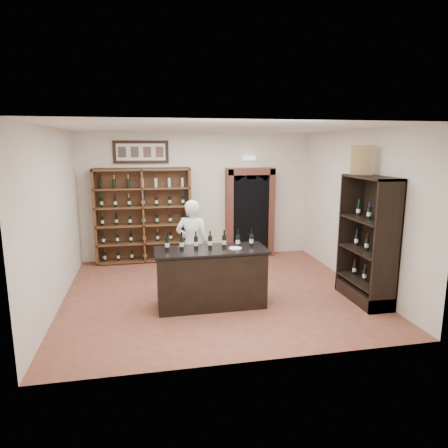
% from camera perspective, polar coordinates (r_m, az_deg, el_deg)
% --- Properties ---
extents(floor, '(5.50, 5.50, 0.00)m').
position_cam_1_polar(floor, '(7.60, -1.09, -9.68)').
color(floor, '#94593B').
rests_on(floor, ground).
extents(ceiling, '(5.50, 5.50, 0.00)m').
position_cam_1_polar(ceiling, '(7.10, -1.18, 13.56)').
color(ceiling, white).
rests_on(ceiling, wall_back).
extents(wall_back, '(5.50, 0.04, 3.00)m').
position_cam_1_polar(wall_back, '(9.64, -3.76, 4.00)').
color(wall_back, white).
rests_on(wall_back, ground).
extents(wall_left, '(0.04, 5.00, 3.00)m').
position_cam_1_polar(wall_left, '(7.25, -23.07, 0.70)').
color(wall_left, white).
rests_on(wall_left, ground).
extents(wall_right, '(0.04, 5.00, 3.00)m').
position_cam_1_polar(wall_right, '(8.14, 18.31, 2.11)').
color(wall_right, white).
rests_on(wall_right, ground).
extents(wine_shelf, '(2.20, 0.38, 2.20)m').
position_cam_1_polar(wine_shelf, '(9.46, -11.43, 1.21)').
color(wine_shelf, brown).
rests_on(wine_shelf, ground).
extents(framed_picture, '(1.25, 0.04, 0.52)m').
position_cam_1_polar(framed_picture, '(9.46, -11.78, 10.03)').
color(framed_picture, black).
rests_on(framed_picture, wall_back).
extents(arched_doorway, '(1.17, 0.35, 2.17)m').
position_cam_1_polar(arched_doorway, '(9.77, 3.69, 1.96)').
color(arched_doorway, black).
rests_on(arched_doorway, ground).
extents(emergency_light, '(0.30, 0.10, 0.10)m').
position_cam_1_polar(emergency_light, '(9.73, 3.64, 9.39)').
color(emergency_light, white).
rests_on(emergency_light, wall_back).
extents(tasting_counter, '(1.88, 0.78, 1.00)m').
position_cam_1_polar(tasting_counter, '(6.84, -1.87, -7.69)').
color(tasting_counter, black).
rests_on(tasting_counter, ground).
extents(counter_bottle_0, '(0.07, 0.07, 0.30)m').
position_cam_1_polar(counter_bottle_0, '(6.65, -8.13, -2.83)').
color(counter_bottle_0, black).
rests_on(counter_bottle_0, tasting_counter).
extents(counter_bottle_1, '(0.07, 0.07, 0.30)m').
position_cam_1_polar(counter_bottle_1, '(6.67, -6.07, -2.75)').
color(counter_bottle_1, black).
rests_on(counter_bottle_1, tasting_counter).
extents(counter_bottle_2, '(0.07, 0.07, 0.30)m').
position_cam_1_polar(counter_bottle_2, '(6.69, -4.02, -2.66)').
color(counter_bottle_2, black).
rests_on(counter_bottle_2, tasting_counter).
extents(counter_bottle_3, '(0.07, 0.07, 0.30)m').
position_cam_1_polar(counter_bottle_3, '(6.73, -1.99, -2.57)').
color(counter_bottle_3, black).
rests_on(counter_bottle_3, tasting_counter).
extents(counter_bottle_4, '(0.07, 0.07, 0.30)m').
position_cam_1_polar(counter_bottle_4, '(6.77, 0.01, -2.48)').
color(counter_bottle_4, black).
rests_on(counter_bottle_4, tasting_counter).
extents(counter_bottle_5, '(0.07, 0.07, 0.30)m').
position_cam_1_polar(counter_bottle_5, '(6.82, 1.99, -2.38)').
color(counter_bottle_5, black).
rests_on(counter_bottle_5, tasting_counter).
extents(counter_bottle_6, '(0.07, 0.07, 0.30)m').
position_cam_1_polar(counter_bottle_6, '(6.88, 3.94, -2.28)').
color(counter_bottle_6, black).
rests_on(counter_bottle_6, tasting_counter).
extents(side_cabinet, '(0.48, 1.20, 2.20)m').
position_cam_1_polar(side_cabinet, '(7.42, 19.83, -4.74)').
color(side_cabinet, black).
rests_on(side_cabinet, ground).
extents(shopkeeper, '(0.72, 0.58, 1.71)m').
position_cam_1_polar(shopkeeper, '(7.62, -4.55, -2.89)').
color(shopkeeper, white).
rests_on(shopkeeper, ground).
extents(plate, '(0.22, 0.22, 0.02)m').
position_cam_1_polar(plate, '(6.70, 1.63, -3.49)').
color(plate, silver).
rests_on(plate, tasting_counter).
extents(wine_crate, '(0.39, 0.29, 0.51)m').
position_cam_1_polar(wine_crate, '(7.41, 19.04, 8.64)').
color(wine_crate, tan).
rests_on(wine_crate, side_cabinet).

